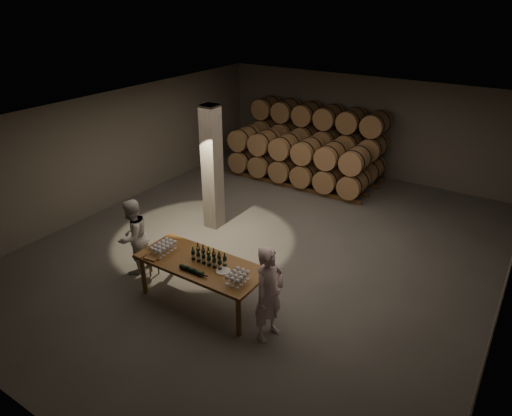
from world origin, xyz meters
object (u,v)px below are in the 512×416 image
Objects in this scene: plate at (223,271)px; notebook_near at (152,257)px; stool at (152,256)px; person_woman at (133,236)px; tasting_table at (201,267)px; bottle_cluster at (209,258)px; person_man at (269,294)px.

notebook_near is (-1.45, -0.39, 0.01)m from plate.
plate is at bearing -4.50° from stool.
tasting_table is at bearing 81.17° from person_woman.
plate is at bearing -1.28° from tasting_table.
notebook_near is 0.15× the size of person_woman.
bottle_cluster reaches higher than plate.
bottle_cluster is at bearing 83.47° from person_woman.
notebook_near reaches higher than plate.
plate is 1.07× the size of notebook_near.
tasting_table is at bearing -5.64° from stool.
stool is at bearing 128.83° from notebook_near.
notebook_near is 1.14m from person_woman.
bottle_cluster is 1.75m from stool.
bottle_cluster is 2.08m from person_woman.
bottle_cluster is 2.61× the size of plate.
bottle_cluster is 0.40× the size of person_man.
bottle_cluster reaches higher than tasting_table.
notebook_near is at bearing -155.94° from tasting_table.
tasting_table is 4.76× the size of stool.
person_woman is at bearing 96.24° from person_man.
bottle_cluster is 0.43× the size of person_woman.
bottle_cluster reaches higher than stool.
person_man is (1.63, -0.14, 0.11)m from tasting_table.
plate is at bearing -12.62° from bottle_cluster.
person_man reaches higher than bottle_cluster.
bottle_cluster is 0.43m from plate.
tasting_table reaches higher than stool.
stool is (-1.65, 0.07, -0.56)m from bottle_cluster.
person_man is (1.08, -0.13, -0.00)m from plate.
plate is 2.48m from person_woman.
person_woman is at bearing 146.60° from notebook_near.
person_woman is (-0.42, -0.08, 0.40)m from stool.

